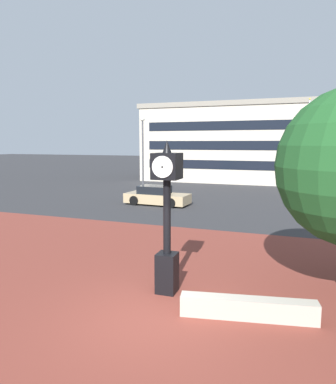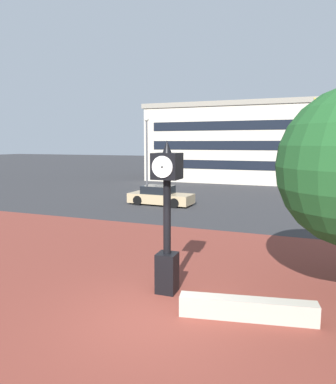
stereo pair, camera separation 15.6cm
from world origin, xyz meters
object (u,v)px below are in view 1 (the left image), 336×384
flagpole_primary (311,138)px  civic_building (256,143)px  street_clock (167,216)px  street_lamp_post (143,147)px  car_street_mid (157,196)px

flagpole_primary → civic_building: bearing=113.3°
street_clock → street_lamp_post: bearing=114.9°
car_street_mid → street_clock: bearing=26.0°
civic_building → street_lamp_post: 16.74m
street_lamp_post → car_street_mid: bearing=-55.2°
flagpole_primary → car_street_mid: bearing=-146.1°
flagpole_primary → street_lamp_post: (-12.53, -2.37, -0.67)m
street_clock → flagpole_primary: (3.98, 19.71, 2.33)m
flagpole_primary → civic_building: (-5.51, 12.82, -0.33)m
flagpole_primary → civic_building: 13.96m
car_street_mid → street_lamp_post: street_lamp_post is taller
car_street_mid → civic_building: 20.08m
flagpole_primary → street_lamp_post: bearing=-169.3°
street_clock → car_street_mid: street_clock is taller
car_street_mid → flagpole_primary: (9.67, 6.49, 3.92)m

